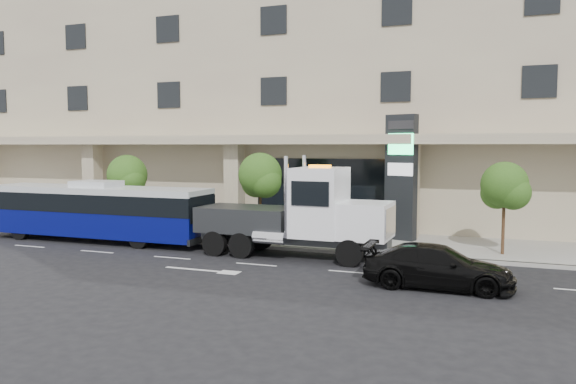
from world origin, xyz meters
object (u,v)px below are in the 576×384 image
object	(u,v)px
tow_truck	(301,216)
signage_pylon	(401,177)
black_sedan	(438,266)
city_bus	(97,210)

from	to	relation	value
tow_truck	signage_pylon	xyz separation A→B (m)	(3.46, 5.34, 1.50)
black_sedan	signage_pylon	world-z (taller)	signage_pylon
city_bus	black_sedan	xyz separation A→B (m)	(17.28, -3.69, -0.84)
tow_truck	black_sedan	distance (m)	7.05
tow_truck	signage_pylon	distance (m)	6.53
black_sedan	signage_pylon	xyz separation A→B (m)	(-2.67, 8.65, 2.59)
tow_truck	black_sedan	xyz separation A→B (m)	(6.13, -3.31, -1.09)
city_bus	black_sedan	bearing A→B (deg)	-12.11
tow_truck	black_sedan	bearing A→B (deg)	-27.35
city_bus	signage_pylon	xyz separation A→B (m)	(14.61, 4.96, 1.76)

